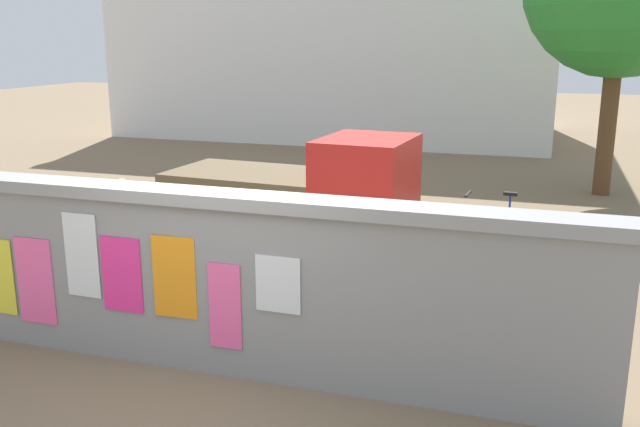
# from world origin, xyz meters

# --- Properties ---
(ground) EXTENTS (60.00, 60.00, 0.00)m
(ground) POSITION_xyz_m (0.00, 8.00, 0.00)
(ground) COLOR #7A664C
(poster_wall) EXTENTS (7.38, 0.42, 1.79)m
(poster_wall) POSITION_xyz_m (-0.01, -0.00, 0.92)
(poster_wall) COLOR gray
(poster_wall) RESTS_ON ground
(auto_rickshaw_truck) EXTENTS (3.70, 1.76, 1.85)m
(auto_rickshaw_truck) POSITION_xyz_m (-0.49, 3.61, 0.90)
(auto_rickshaw_truck) COLOR black
(auto_rickshaw_truck) RESTS_ON ground
(motorcycle) EXTENTS (1.88, 0.63, 0.87)m
(motorcycle) POSITION_xyz_m (2.54, 2.68, 0.46)
(motorcycle) COLOR black
(motorcycle) RESTS_ON ground
(bicycle_near) EXTENTS (1.71, 0.44, 0.95)m
(bicycle_near) POSITION_xyz_m (2.25, 4.75, 0.36)
(bicycle_near) COLOR black
(bicycle_near) RESTS_ON ground
(person_walking) EXTENTS (0.48, 0.48, 1.62)m
(person_walking) POSITION_xyz_m (-1.80, 1.04, 0.99)
(person_walking) COLOR #3F994C
(person_walking) RESTS_ON ground
(building_background) EXTENTS (14.16, 7.10, 6.43)m
(building_background) POSITION_xyz_m (-3.86, 17.28, 3.23)
(building_background) COLOR white
(building_background) RESTS_ON ground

